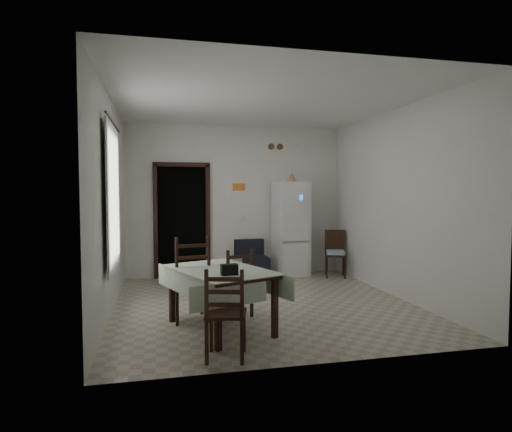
{
  "coord_description": "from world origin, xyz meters",
  "views": [
    {
      "loc": [
        -1.47,
        -5.97,
        1.62
      ],
      "look_at": [
        0.0,
        0.5,
        1.25
      ],
      "focal_mm": 30.0,
      "sensor_mm": 36.0,
      "label": 1
    }
  ],
  "objects_px": {
    "navy_seat": "(251,259)",
    "corner_chair": "(335,254)",
    "dining_chair_far_right": "(236,282)",
    "dining_table": "(220,299)",
    "dining_chair_far_left": "(190,278)",
    "fridge": "(291,229)",
    "dining_chair_near_head": "(226,312)"
  },
  "relations": [
    {
      "from": "fridge",
      "to": "dining_chair_far_right",
      "type": "xyz_separation_m",
      "value": [
        -1.52,
        -2.41,
        -0.47
      ]
    },
    {
      "from": "navy_seat",
      "to": "dining_table",
      "type": "bearing_deg",
      "value": -115.58
    },
    {
      "from": "navy_seat",
      "to": "dining_table",
      "type": "distance_m",
      "value": 3.12
    },
    {
      "from": "dining_chair_far_right",
      "to": "corner_chair",
      "type": "bearing_deg",
      "value": -148.28
    },
    {
      "from": "dining_table",
      "to": "dining_chair_near_head",
      "type": "height_order",
      "value": "dining_chair_near_head"
    },
    {
      "from": "dining_table",
      "to": "dining_chair_far_right",
      "type": "bearing_deg",
      "value": 41.79
    },
    {
      "from": "dining_table",
      "to": "dining_chair_far_right",
      "type": "xyz_separation_m",
      "value": [
        0.28,
        0.55,
        0.08
      ]
    },
    {
      "from": "dining_chair_far_right",
      "to": "navy_seat",
      "type": "bearing_deg",
      "value": -117.19
    },
    {
      "from": "fridge",
      "to": "corner_chair",
      "type": "height_order",
      "value": "fridge"
    },
    {
      "from": "corner_chair",
      "to": "dining_chair_far_left",
      "type": "distance_m",
      "value": 3.62
    },
    {
      "from": "navy_seat",
      "to": "dining_chair_far_right",
      "type": "height_order",
      "value": "dining_chair_far_right"
    },
    {
      "from": "fridge",
      "to": "corner_chair",
      "type": "xyz_separation_m",
      "value": [
        0.79,
        -0.34,
        -0.46
      ]
    },
    {
      "from": "corner_chair",
      "to": "dining_chair_near_head",
      "type": "height_order",
      "value": "dining_chair_near_head"
    },
    {
      "from": "dining_chair_near_head",
      "to": "dining_chair_far_left",
      "type": "bearing_deg",
      "value": -65.08
    },
    {
      "from": "navy_seat",
      "to": "dining_chair_far_right",
      "type": "distance_m",
      "value": 2.52
    },
    {
      "from": "navy_seat",
      "to": "corner_chair",
      "type": "bearing_deg",
      "value": -18.82
    },
    {
      "from": "navy_seat",
      "to": "corner_chair",
      "type": "relative_size",
      "value": 0.79
    },
    {
      "from": "corner_chair",
      "to": "dining_chair_far_left",
      "type": "relative_size",
      "value": 0.83
    },
    {
      "from": "corner_chair",
      "to": "dining_table",
      "type": "xyz_separation_m",
      "value": [
        -2.58,
        -2.62,
        -0.09
      ]
    },
    {
      "from": "fridge",
      "to": "dining_chair_far_left",
      "type": "relative_size",
      "value": 1.69
    },
    {
      "from": "fridge",
      "to": "dining_chair_near_head",
      "type": "bearing_deg",
      "value": -123.87
    },
    {
      "from": "dining_chair_far_left",
      "to": "dining_chair_far_right",
      "type": "relative_size",
      "value": 1.22
    },
    {
      "from": "fridge",
      "to": "dining_chair_far_left",
      "type": "distance_m",
      "value": 3.29
    },
    {
      "from": "navy_seat",
      "to": "dining_chair_far_right",
      "type": "xyz_separation_m",
      "value": [
        -0.73,
        -2.41,
        0.09
      ]
    },
    {
      "from": "navy_seat",
      "to": "dining_chair_far_left",
      "type": "bearing_deg",
      "value": -124.87
    },
    {
      "from": "dining_chair_far_left",
      "to": "fridge",
      "type": "bearing_deg",
      "value": -138.12
    },
    {
      "from": "dining_table",
      "to": "dining_chair_far_left",
      "type": "bearing_deg",
      "value": 103.82
    },
    {
      "from": "fridge",
      "to": "corner_chair",
      "type": "relative_size",
      "value": 2.04
    },
    {
      "from": "fridge",
      "to": "dining_chair_near_head",
      "type": "relative_size",
      "value": 2.01
    },
    {
      "from": "dining_chair_near_head",
      "to": "dining_table",
      "type": "bearing_deg",
      "value": -80.25
    },
    {
      "from": "navy_seat",
      "to": "corner_chair",
      "type": "xyz_separation_m",
      "value": [
        1.57,
        -0.34,
        0.09
      ]
    },
    {
      "from": "fridge",
      "to": "dining_chair_far_left",
      "type": "height_order",
      "value": "fridge"
    }
  ]
}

